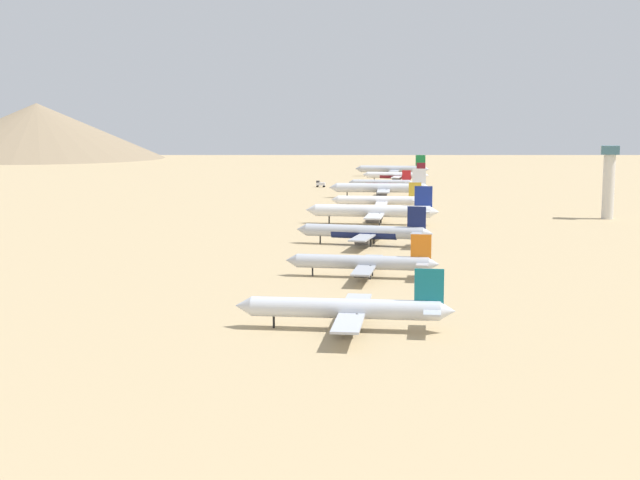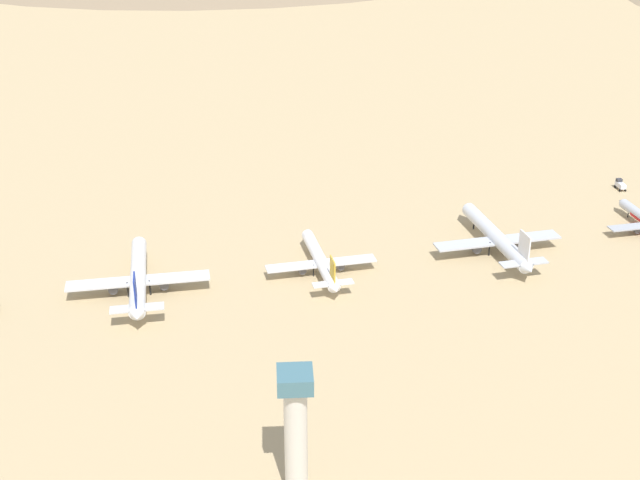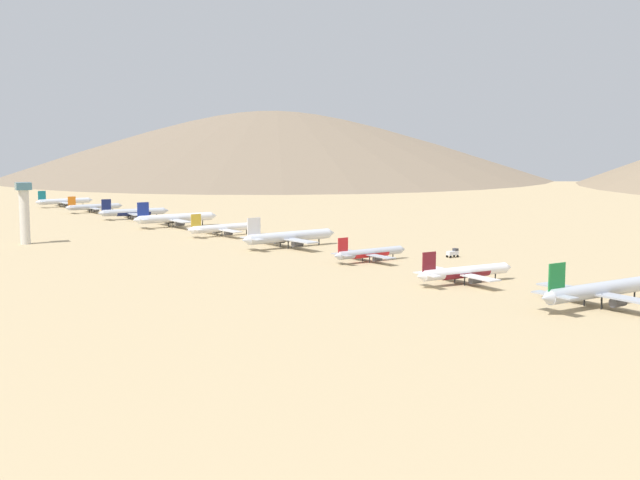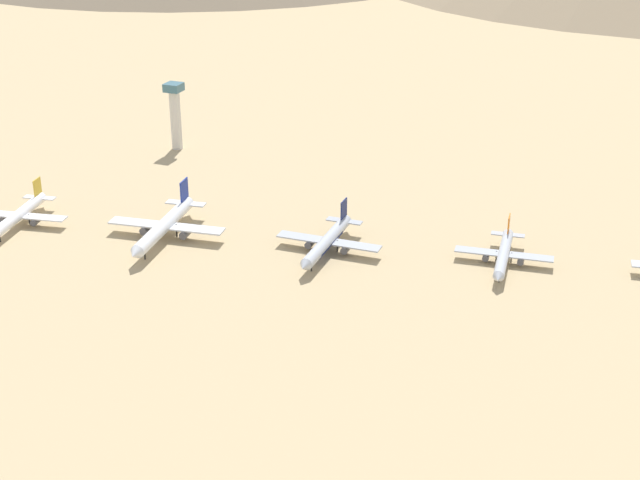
# 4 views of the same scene
# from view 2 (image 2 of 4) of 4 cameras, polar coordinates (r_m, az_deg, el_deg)

# --- Properties ---
(ground_plane) EXTENTS (2801.01, 2801.01, 0.00)m
(ground_plane) POSITION_cam_2_polar(r_m,az_deg,el_deg) (269.31, 0.58, -2.06)
(ground_plane) COLOR tan
(parked_jet_3) EXTENTS (53.00, 43.38, 15.35)m
(parked_jet_3) POSITION_cam_2_polar(r_m,az_deg,el_deg) (285.27, 11.77, 0.19)
(parked_jet_3) COLOR silver
(parked_jet_3) RESTS_ON ground
(parked_jet_4) EXTENTS (43.28, 35.41, 12.52)m
(parked_jet_4) POSITION_cam_2_polar(r_m,az_deg,el_deg) (266.31, 0.03, -1.38)
(parked_jet_4) COLOR white
(parked_jet_4) RESTS_ON ground
(parked_jet_5) EXTENTS (52.70, 42.97, 15.20)m
(parked_jet_5) POSITION_cam_2_polar(r_m,az_deg,el_deg) (260.57, -12.13, -2.43)
(parked_jet_5) COLOR silver
(parked_jet_5) RESTS_ON ground
(service_truck) EXTENTS (5.40, 3.13, 3.90)m
(service_truck) POSITION_cam_2_polar(r_m,az_deg,el_deg) (349.96, 19.56, 3.54)
(service_truck) COLOR silver
(service_truck) RESTS_ON ground
(control_tower) EXTENTS (7.20, 7.20, 30.11)m
(control_tower) POSITION_cam_2_polar(r_m,az_deg,el_deg) (176.21, -1.65, -12.44)
(control_tower) COLOR beige
(control_tower) RESTS_ON ground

